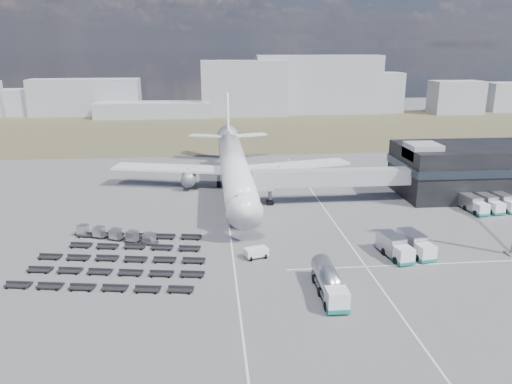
{
  "coord_description": "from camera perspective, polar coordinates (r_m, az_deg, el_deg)",
  "views": [
    {
      "loc": [
        -4.94,
        -68.9,
        29.24
      ],
      "look_at": [
        3.1,
        15.93,
        4.0
      ],
      "focal_mm": 35.0,
      "sensor_mm": 36.0,
      "label": 1
    }
  ],
  "objects": [
    {
      "name": "ground",
      "position": [
        75.01,
        -1.22,
        -6.45
      ],
      "size": [
        420.0,
        420.0,
        0.0
      ],
      "primitive_type": "plane",
      "color": "#565659",
      "rests_on": "ground"
    },
    {
      "name": "grass_strip",
      "position": [
        181.34,
        -3.81,
        7.19
      ],
      "size": [
        420.0,
        90.0,
        0.01
      ],
      "primitive_type": "cube",
      "color": "#49412B",
      "rests_on": "ground"
    },
    {
      "name": "lane_markings",
      "position": [
        79.0,
        5.73,
        -5.31
      ],
      "size": [
        47.12,
        110.0,
        0.01
      ],
      "color": "silver",
      "rests_on": "ground"
    },
    {
      "name": "terminal",
      "position": [
        109.44,
        23.56,
        2.45
      ],
      "size": [
        30.4,
        16.4,
        11.0
      ],
      "color": "black",
      "rests_on": "ground"
    },
    {
      "name": "jet_bridge",
      "position": [
        94.86,
        7.46,
        1.59
      ],
      "size": [
        30.3,
        3.8,
        7.05
      ],
      "color": "#939399",
      "rests_on": "ground"
    },
    {
      "name": "airliner",
      "position": [
        104.19,
        -2.56,
        3.2
      ],
      "size": [
        51.59,
        64.53,
        17.62
      ],
      "color": "white",
      "rests_on": "ground"
    },
    {
      "name": "skyline",
      "position": [
        219.26,
        -5.99,
        11.06
      ],
      "size": [
        300.04,
        26.29,
        24.91
      ],
      "color": "#9A9EA8",
      "rests_on": "ground"
    },
    {
      "name": "fuel_tanker",
      "position": [
        61.8,
        8.38,
        -10.2
      ],
      "size": [
        2.7,
        10.28,
        3.31
      ],
      "rotation": [
        0.0,
        0.0,
        -0.01
      ],
      "color": "white",
      "rests_on": "ground"
    },
    {
      "name": "pushback_tug",
      "position": [
        71.57,
        0.03,
        -6.98
      ],
      "size": [
        3.62,
        2.69,
        1.46
      ],
      "primitive_type": "cube",
      "rotation": [
        0.0,
        0.0,
        0.3
      ],
      "color": "white",
      "rests_on": "ground"
    },
    {
      "name": "catering_truck",
      "position": [
        111.1,
        1.07,
        2.06
      ],
      "size": [
        4.06,
        6.98,
        3.0
      ],
      "rotation": [
        0.0,
        0.0,
        -0.22
      ],
      "color": "white",
      "rests_on": "ground"
    },
    {
      "name": "service_trucks_near",
      "position": [
        75.01,
        16.72,
        -5.92
      ],
      "size": [
        6.96,
        7.89,
        2.81
      ],
      "rotation": [
        0.0,
        0.0,
        0.18
      ],
      "color": "white",
      "rests_on": "ground"
    },
    {
      "name": "service_trucks_far",
      "position": [
        100.61,
        25.09,
        -1.16
      ],
      "size": [
        9.26,
        7.43,
        2.6
      ],
      "rotation": [
        0.0,
        0.0,
        0.12
      ],
      "color": "white",
      "rests_on": "ground"
    },
    {
      "name": "uld_row",
      "position": [
        80.81,
        -15.77,
        -4.66
      ],
      "size": [
        13.69,
        6.98,
        1.57
      ],
      "rotation": [
        0.0,
        0.0,
        -0.4
      ],
      "color": "black",
      "rests_on": "ground"
    },
    {
      "name": "baggage_dollies",
      "position": [
        73.02,
        -15.25,
        -7.41
      ],
      "size": [
        26.14,
        22.33,
        0.74
      ],
      "rotation": [
        0.0,
        0.0,
        -0.16
      ],
      "color": "black",
      "rests_on": "ground"
    }
  ]
}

